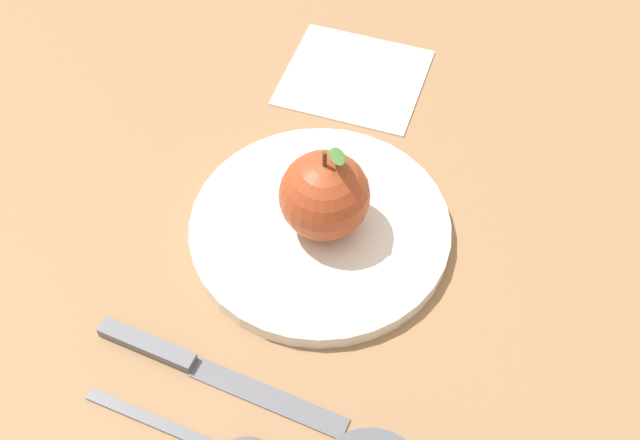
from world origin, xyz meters
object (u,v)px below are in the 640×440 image
(dinner_plate, at_px, (320,228))
(linen_napkin, at_px, (354,77))
(apple, at_px, (324,195))
(knife, at_px, (196,366))

(dinner_plate, distance_m, linen_napkin, 0.20)
(apple, relative_size, linen_napkin, 0.66)
(apple, bearing_deg, dinner_plate, -169.60)
(knife, bearing_deg, apple, 53.47)
(dinner_plate, bearing_deg, apple, 10.40)
(dinner_plate, bearing_deg, knife, -125.62)
(knife, height_order, linen_napkin, knife)
(apple, bearing_deg, knife, -126.53)
(apple, distance_m, knife, 0.17)
(apple, xyz_separation_m, knife, (-0.10, -0.13, -0.05))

